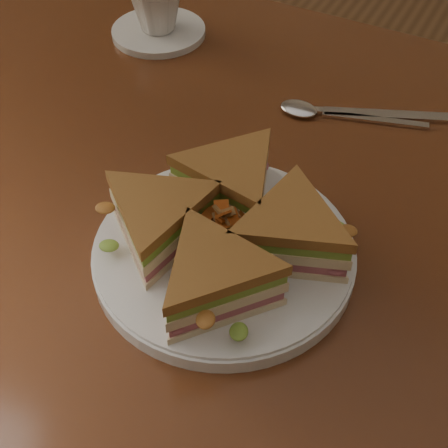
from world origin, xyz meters
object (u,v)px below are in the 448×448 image
object	(u,v)px
knife	(393,116)
coffee_cup	(156,4)
table	(276,253)
sandwich_wedges	(224,228)
saucer	(159,32)
spoon	(317,112)
plate	(224,253)

from	to	relation	value
knife	coffee_cup	size ratio (longest dim) A/B	2.52
table	sandwich_wedges	world-z (taller)	sandwich_wedges
table	knife	size ratio (longest dim) A/B	5.91
saucer	coffee_cup	xyz separation A→B (m)	(0.00, 0.00, 0.04)
spoon	coffee_cup	world-z (taller)	coffee_cup
spoon	sandwich_wedges	bearing A→B (deg)	-104.39
table	plate	bearing A→B (deg)	-96.53
plate	coffee_cup	size ratio (longest dim) A/B	3.19
plate	coffee_cup	xyz separation A→B (m)	(-0.29, 0.34, 0.04)
plate	sandwich_wedges	world-z (taller)	sandwich_wedges
sandwich_wedges	coffee_cup	bearing A→B (deg)	130.41
spoon	coffee_cup	bearing A→B (deg)	149.11
table	spoon	world-z (taller)	spoon
sandwich_wedges	knife	xyz separation A→B (m)	(0.08, 0.30, -0.04)
saucer	coffee_cup	bearing A→B (deg)	0.00
knife	coffee_cup	xyz separation A→B (m)	(-0.36, 0.03, 0.05)
table	plate	world-z (taller)	plate
spoon	saucer	size ratio (longest dim) A/B	1.31
plate	knife	xyz separation A→B (m)	(0.08, 0.30, -0.01)
table	sandwich_wedges	size ratio (longest dim) A/B	4.22
plate	sandwich_wedges	size ratio (longest dim) A/B	0.91
spoon	plate	bearing A→B (deg)	-104.39
table	sandwich_wedges	distance (m)	0.18
table	coffee_cup	size ratio (longest dim) A/B	14.87
coffee_cup	plate	bearing A→B (deg)	-57.63
plate	knife	size ratio (longest dim) A/B	1.27
saucer	plate	bearing A→B (deg)	-49.59
sandwich_wedges	coffee_cup	world-z (taller)	coffee_cup
coffee_cup	saucer	bearing A→B (deg)	0.00
coffee_cup	knife	bearing A→B (deg)	-13.26
knife	saucer	size ratio (longest dim) A/B	1.48
spoon	coffee_cup	size ratio (longest dim) A/B	2.22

